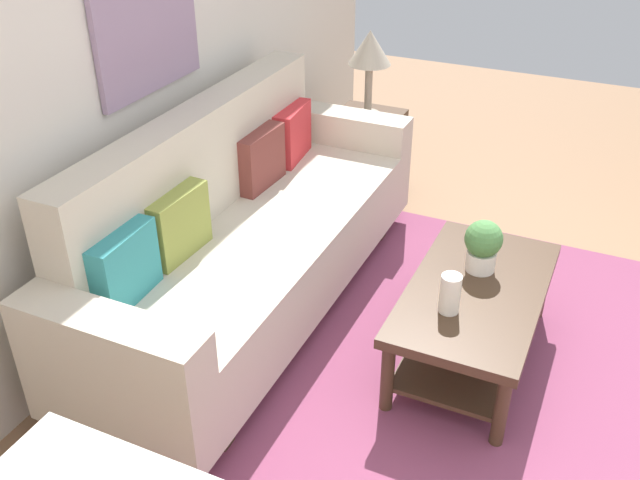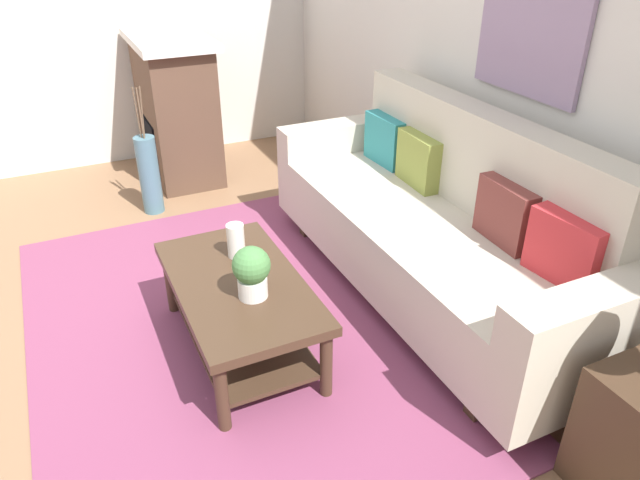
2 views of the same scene
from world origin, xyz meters
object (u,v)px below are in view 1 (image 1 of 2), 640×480
at_px(throw_pillow_teal, 123,267).
at_px(table_lamp, 370,51).
at_px(couch, 246,236).
at_px(framed_painting, 147,25).
at_px(throw_pillow_maroon, 260,159).
at_px(tabletop_vase, 450,294).
at_px(throw_pillow_crimson, 292,133).
at_px(coffee_table, 474,308).
at_px(potted_plant_tabletop, 483,244).
at_px(side_table, 366,153).
at_px(throw_pillow_olive, 177,224).

relative_size(throw_pillow_teal, table_lamp, 0.63).
xyz_separation_m(couch, framed_painting, (-0.00, 0.46, 1.03)).
relative_size(throw_pillow_maroon, tabletop_vase, 1.95).
height_order(couch, throw_pillow_teal, couch).
height_order(throw_pillow_crimson, table_lamp, table_lamp).
bearing_deg(table_lamp, couch, 177.37).
relative_size(throw_pillow_crimson, coffee_table, 0.33).
distance_m(coffee_table, framed_painting, 2.03).
distance_m(coffee_table, potted_plant_tabletop, 0.30).
height_order(coffee_table, side_table, side_table).
height_order(throw_pillow_olive, framed_painting, framed_painting).
xyz_separation_m(throw_pillow_olive, side_table, (1.94, -0.19, -0.40)).
bearing_deg(framed_painting, side_table, -19.14).
relative_size(throw_pillow_maroon, framed_painting, 0.48).
height_order(couch, framed_painting, framed_painting).
relative_size(throw_pillow_maroon, potted_plant_tabletop, 1.37).
height_order(throw_pillow_maroon, potted_plant_tabletop, throw_pillow_maroon).
relative_size(throw_pillow_olive, framed_painting, 0.48).
xyz_separation_m(throw_pillow_olive, framed_painting, (0.40, 0.34, 0.78)).
bearing_deg(couch, coffee_table, -88.16).
relative_size(potted_plant_tabletop, framed_painting, 0.35).
bearing_deg(potted_plant_tabletop, throw_pillow_olive, 114.42).
relative_size(coffee_table, framed_painting, 1.47).
height_order(tabletop_vase, framed_painting, framed_painting).
relative_size(throw_pillow_olive, potted_plant_tabletop, 1.37).
height_order(throw_pillow_olive, potted_plant_tabletop, throw_pillow_olive).
height_order(throw_pillow_teal, table_lamp, table_lamp).
height_order(throw_pillow_crimson, coffee_table, throw_pillow_crimson).
bearing_deg(throw_pillow_olive, throw_pillow_teal, 180.00).
xyz_separation_m(potted_plant_tabletop, side_table, (1.35, 1.11, -0.29)).
bearing_deg(table_lamp, framed_painting, 160.86).
distance_m(potted_plant_tabletop, side_table, 1.77).
distance_m(throw_pillow_crimson, tabletop_vase, 1.60).
bearing_deg(table_lamp, tabletop_vase, -148.49).
xyz_separation_m(couch, throw_pillow_crimson, (0.79, 0.12, 0.25)).
bearing_deg(tabletop_vase, throw_pillow_maroon, 64.99).
bearing_deg(throw_pillow_teal, framed_painting, 23.26).
xyz_separation_m(side_table, table_lamp, (0.00, 0.00, 0.71)).
bearing_deg(throw_pillow_teal, tabletop_vase, -64.37).
xyz_separation_m(tabletop_vase, potted_plant_tabletop, (0.39, -0.05, 0.05)).
relative_size(throw_pillow_olive, side_table, 0.64).
distance_m(throw_pillow_maroon, side_table, 1.23).
height_order(throw_pillow_teal, potted_plant_tabletop, throw_pillow_teal).
distance_m(throw_pillow_crimson, table_lamp, 0.84).
bearing_deg(throw_pillow_maroon, potted_plant_tabletop, -98.78).
bearing_deg(framed_painting, throw_pillow_maroon, -40.69).
xyz_separation_m(throw_pillow_maroon, framed_painting, (-0.40, 0.34, 0.78)).
height_order(throw_pillow_olive, throw_pillow_maroon, same).
relative_size(throw_pillow_maroon, coffee_table, 0.33).
xyz_separation_m(throw_pillow_teal, table_lamp, (2.34, -0.19, 0.31)).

